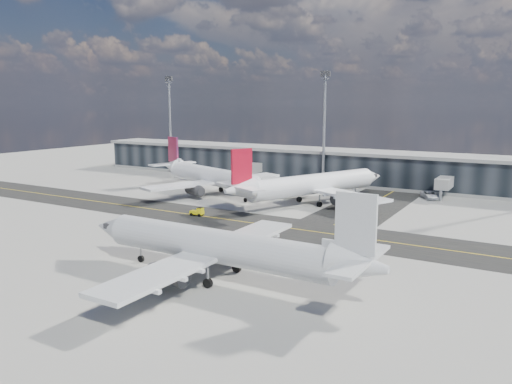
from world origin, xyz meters
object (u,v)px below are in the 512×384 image
airliner_redtail (311,185)px  airliner_near (220,247)px  baggage_tug (198,212)px  service_van (430,195)px  airliner_af (211,176)px

airliner_redtail → airliner_near: (9.14, -47.18, -0.16)m
baggage_tug → service_van: service_van is taller
airliner_redtail → airliner_near: 48.06m
airliner_redtail → service_van: 28.23m
airliner_af → baggage_tug: size_ratio=15.24×
airliner_af → service_van: bearing=133.6°
airliner_af → service_van: (45.87, 19.46, -3.27)m
airliner_af → airliner_redtail: size_ratio=1.00×
airliner_near → airliner_redtail: bearing=11.5°
airliner_af → airliner_redtail: airliner_redtail is taller
service_van → airliner_near: bearing=-129.0°
airliner_near → service_van: airliner_near is taller
airliner_redtail → service_van: bearing=67.4°
airliner_redtail → airliner_near: airliner_redtail is taller
airliner_redtail → baggage_tug: bearing=-99.4°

